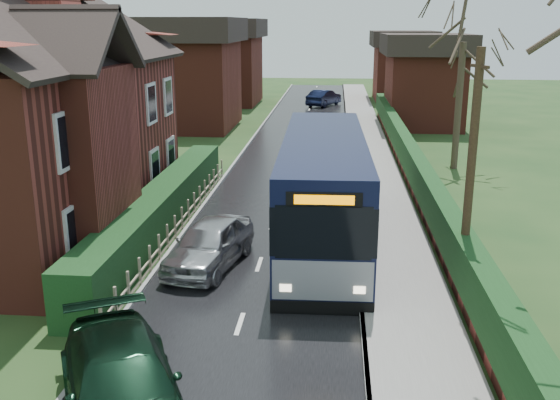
# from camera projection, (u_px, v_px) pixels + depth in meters

# --- Properties ---
(ground) EXTENTS (140.00, 140.00, 0.00)m
(ground) POSITION_uv_depth(u_px,v_px,m) (251.00, 291.00, 17.46)
(ground) COLOR #344B20
(ground) RESTS_ON ground
(road) EXTENTS (6.00, 100.00, 0.02)m
(road) POSITION_uv_depth(u_px,v_px,m) (281.00, 196.00, 27.03)
(road) COLOR black
(road) RESTS_ON ground
(pavement) EXTENTS (2.50, 100.00, 0.14)m
(pavement) POSITION_uv_depth(u_px,v_px,m) (380.00, 197.00, 26.66)
(pavement) COLOR slate
(pavement) RESTS_ON ground
(kerb_right) EXTENTS (0.12, 100.00, 0.14)m
(kerb_right) POSITION_uv_depth(u_px,v_px,m) (352.00, 196.00, 26.76)
(kerb_right) COLOR gray
(kerb_right) RESTS_ON ground
(kerb_left) EXTENTS (0.12, 100.00, 0.10)m
(kerb_left) POSITION_uv_depth(u_px,v_px,m) (212.00, 193.00, 27.28)
(kerb_left) COLOR gray
(kerb_left) RESTS_ON ground
(front_hedge) EXTENTS (1.20, 16.00, 1.60)m
(front_hedge) POSITION_uv_depth(u_px,v_px,m) (161.00, 209.00, 22.36)
(front_hedge) COLOR #133214
(front_hedge) RESTS_ON ground
(picket_fence) EXTENTS (0.10, 16.00, 0.90)m
(picket_fence) POSITION_uv_depth(u_px,v_px,m) (182.00, 219.00, 22.39)
(picket_fence) COLOR tan
(picket_fence) RESTS_ON ground
(right_wall_hedge) EXTENTS (0.60, 50.00, 1.80)m
(right_wall_hedge) POSITION_uv_depth(u_px,v_px,m) (418.00, 176.00, 26.26)
(right_wall_hedge) COLOR maroon
(right_wall_hedge) RESTS_ON ground
(brick_house) EXTENTS (9.30, 14.60, 10.30)m
(brick_house) POSITION_uv_depth(u_px,v_px,m) (17.00, 109.00, 21.58)
(brick_house) COLOR maroon
(brick_house) RESTS_ON ground
(bus) EXTENTS (2.94, 11.86, 3.59)m
(bus) POSITION_uv_depth(u_px,v_px,m) (323.00, 190.00, 21.14)
(bus) COLOR black
(bus) RESTS_ON ground
(car_silver) EXTENTS (2.56, 4.56, 1.47)m
(car_silver) POSITION_uv_depth(u_px,v_px,m) (209.00, 244.00, 19.09)
(car_silver) COLOR silver
(car_silver) RESTS_ON ground
(car_green) EXTENTS (4.13, 5.46, 1.47)m
(car_green) POSITION_uv_depth(u_px,v_px,m) (122.00, 385.00, 11.64)
(car_green) COLOR black
(car_green) RESTS_ON ground
(car_distant) EXTENTS (3.19, 4.67, 1.46)m
(car_distant) POSITION_uv_depth(u_px,v_px,m) (324.00, 98.00, 56.14)
(car_distant) COLOR black
(car_distant) RESTS_ON ground
(bus_stop_sign) EXTENTS (0.07, 0.39, 2.59)m
(bus_stop_sign) POSITION_uv_depth(u_px,v_px,m) (360.00, 182.00, 22.46)
(bus_stop_sign) COLOR slate
(bus_stop_sign) RESTS_ON ground
(telegraph_pole) EXTENTS (0.31, 0.85, 6.69)m
(telegraph_pole) POSITION_uv_depth(u_px,v_px,m) (470.00, 177.00, 16.25)
(telegraph_pole) COLOR #322316
(telegraph_pole) RESTS_ON ground
(tree_right_far) EXTENTS (4.69, 4.69, 9.06)m
(tree_right_far) POSITION_uv_depth(u_px,v_px,m) (464.00, 33.00, 30.37)
(tree_right_far) COLOR #3A2F22
(tree_right_far) RESTS_ON ground
(tree_house_side) EXTENTS (4.40, 4.40, 10.00)m
(tree_house_side) POSITION_uv_depth(u_px,v_px,m) (82.00, 18.00, 30.46)
(tree_house_side) COLOR #3E2F24
(tree_house_side) RESTS_ON ground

